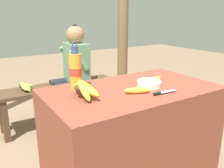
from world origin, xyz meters
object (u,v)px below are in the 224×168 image
Objects in this scene: banana_bunch_green at (24,86)px; loose_banana_front at (137,91)px; wooden_bench at (58,92)px; seated_vendor at (72,67)px; knife at (162,93)px; banana_bunch_ripe at (84,88)px; water_bottle at (75,70)px; support_post_far at (123,21)px; serving_bowl at (149,83)px; loose_banana_side at (156,79)px.

loose_banana_front is at bearing -69.94° from banana_bunch_green.
seated_vendor reaches higher than wooden_bench.
knife is at bearing 96.01° from seated_vendor.
wooden_bench is at bearing 79.36° from banana_bunch_ripe.
water_bottle is 0.15× the size of support_post_far.
banana_bunch_green is 1.63m from support_post_far.
support_post_far is (0.83, 1.55, 0.38)m from serving_bowl.
seated_vendor is 0.54m from banana_bunch_green.
loose_banana_front is 1.13× the size of loose_banana_side.
loose_banana_front is 0.08× the size of support_post_far.
banana_bunch_green is at bearing 179.66° from wooden_bench.
banana_bunch_ripe is 1.48× the size of knife.
banana_bunch_green is (-0.13, 1.16, -0.26)m from banana_bunch_ripe.
water_bottle reaches higher than loose_banana_front.
loose_banana_front is at bearing -84.77° from wooden_bench.
support_post_far is at bearing 61.80° from serving_bowl.
banana_bunch_green is at bearing 110.06° from loose_banana_front.
seated_vendor is at bearing -157.62° from support_post_far.
loose_banana_front is at bearing 90.20° from seated_vendor.
banana_bunch_ripe reaches higher than loose_banana_front.
wooden_bench is at bearing -0.34° from banana_bunch_green.
water_bottle reaches higher than wooden_bench.
serving_bowl is at bearing 24.66° from loose_banana_front.
loose_banana_side is 0.30m from knife.
seated_vendor is 4.24× the size of banana_bunch_green.
seated_vendor is 1.12m from support_post_far.
wooden_bench is at bearing 103.78° from serving_bowl.
banana_bunch_ripe is 1.56× the size of serving_bowl.
serving_bowl is 1.15× the size of loose_banana_side.
knife is at bearing -35.94° from loose_banana_front.
serving_bowl is 1.27m from wooden_bench.
water_bottle is at bearing 133.27° from loose_banana_front.
loose_banana_side is (0.30, 0.15, 0.00)m from loose_banana_front.
wooden_bench is 5.21× the size of banana_bunch_green.
loose_banana_front is (0.33, -0.11, -0.04)m from banana_bunch_ripe.
support_post_far is (0.94, 0.39, 0.46)m from seated_vendor.
loose_banana_front is (0.30, -0.32, -0.11)m from water_bottle.
knife is 1.97m from support_post_far.
knife is 1.34m from seated_vendor.
banana_bunch_green is (-0.17, 0.95, -0.33)m from water_bottle.
serving_bowl is 0.19m from loose_banana_front.
banana_bunch_green is at bearing 118.24° from serving_bowl.
serving_bowl is at bearing -3.78° from banana_bunch_ripe.
wooden_bench is at bearing 110.47° from loose_banana_side.
wooden_bench is at bearing 79.17° from water_bottle.
support_post_far is at bearing 17.79° from wooden_bench.
knife is 0.72× the size of banana_bunch_green.
water_bottle reaches higher than loose_banana_side.
loose_banana_side is 1.12m from seated_vendor.
support_post_far reaches higher than seated_vendor.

